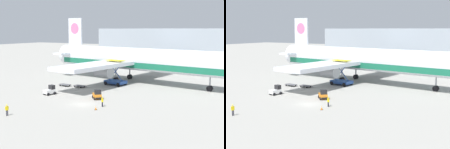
# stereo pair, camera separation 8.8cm
# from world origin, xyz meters

# --- Properties ---
(ground_plane) EXTENTS (400.00, 400.00, 0.00)m
(ground_plane) POSITION_xyz_m (0.00, 0.00, 0.00)
(ground_plane) COLOR #9E9B93
(terminal_building) EXTENTS (90.00, 18.20, 14.00)m
(terminal_building) POSITION_xyz_m (12.38, 65.04, 6.99)
(terminal_building) COLOR #9EA8B2
(terminal_building) RESTS_ON ground_plane
(airplane_main) EXTENTS (57.93, 48.63, 17.00)m
(airplane_main) POSITION_xyz_m (-2.92, 26.99, 5.84)
(airplane_main) COLOR silver
(airplane_main) RESTS_ON ground_plane
(scissor_lift_loader) EXTENTS (5.54, 3.95, 6.21)m
(scissor_lift_loader) POSITION_xyz_m (-4.69, 20.65, 2.31)
(scissor_lift_loader) COLOR #284C99
(scissor_lift_loader) RESTS_ON ground_plane
(baggage_tug_mid) EXTENTS (2.74, 2.73, 2.00)m
(baggage_tug_mid) POSITION_xyz_m (0.15, 5.01, 0.88)
(baggage_tug_mid) COLOR orange
(baggage_tug_mid) RESTS_ON ground_plane
(baggage_tug_far) EXTENTS (2.07, 2.69, 2.00)m
(baggage_tug_far) POSITION_xyz_m (-10.87, 3.59, 0.88)
(baggage_tug_far) COLOR silver
(baggage_tug_far) RESTS_ON ground_plane
(baggage_dolly_lead) EXTENTS (3.76, 1.75, 0.48)m
(baggage_dolly_lead) POSITION_xyz_m (-14.45, 12.92, 0.39)
(baggage_dolly_lead) COLOR #56565B
(baggage_dolly_lead) RESTS_ON ground_plane
(baggage_dolly_second) EXTENTS (3.76, 1.75, 0.48)m
(baggage_dolly_second) POSITION_xyz_m (-10.46, 13.48, 0.39)
(baggage_dolly_second) COLOR #56565B
(baggage_dolly_second) RESTS_ON ground_plane
(ground_crew_near) EXTENTS (0.51, 0.37, 1.82)m
(ground_crew_near) POSITION_xyz_m (4.30, 0.35, 1.08)
(ground_crew_near) COLOR black
(ground_crew_near) RESTS_ON ground_plane
(ground_crew_far) EXTENTS (0.32, 0.54, 1.85)m
(ground_crew_far) POSITION_xyz_m (-5.75, -12.34, 1.10)
(ground_crew_far) COLOR black
(ground_crew_far) RESTS_ON ground_plane
(traffic_cone_near) EXTENTS (0.40, 0.40, 0.75)m
(traffic_cone_near) POSITION_xyz_m (4.49, -2.06, 0.37)
(traffic_cone_near) COLOR black
(traffic_cone_near) RESTS_ON ground_plane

